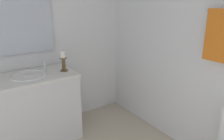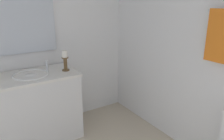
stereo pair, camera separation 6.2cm
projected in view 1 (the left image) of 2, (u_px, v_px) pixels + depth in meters
The scene contains 7 objects.
wall_back at pixel (200, 44), 2.21m from camera, with size 2.95×0.04×2.45m, color white.
wall_left at pixel (30, 37), 2.67m from camera, with size 0.04×2.59×2.45m, color white.
vanity_cabinet at pixel (33, 109), 2.58m from camera, with size 0.58×1.04×0.84m.
sink_basin at pixel (29, 79), 2.47m from camera, with size 0.40×0.40×0.24m.
mirror at pixel (16, 20), 2.49m from camera, with size 0.02×0.82×0.80m, color silver.
candle_holder_tall at pixel (63, 61), 2.59m from camera, with size 0.09×0.09×0.25m.
towel_near_vanity at pixel (219, 36), 1.96m from camera, with size 0.26×0.03×0.47m, color orange.
Camera 1 is at (1.29, -0.69, 1.65)m, focal length 34.96 mm.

